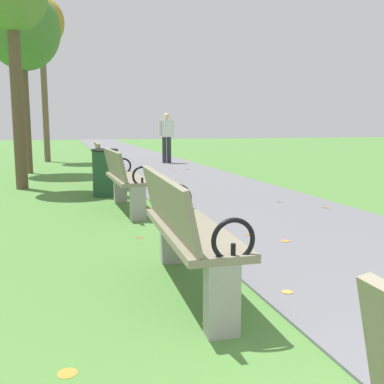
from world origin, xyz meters
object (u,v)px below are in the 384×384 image
object	(u,v)px
park_bench_3	(124,178)
pedestrian_walking	(167,135)
tree_2	(23,30)
park_bench_2	(185,229)
tree_3	(41,25)
trash_bin	(105,172)
park_bench_4	(106,162)

from	to	relation	value
park_bench_3	pedestrian_walking	bearing A→B (deg)	72.66
tree_2	pedestrian_walking	world-z (taller)	tree_2
park_bench_3	tree_2	distance (m)	6.81
park_bench_2	tree_3	distance (m)	13.67
tree_3	pedestrian_walking	world-z (taller)	tree_3
park_bench_3	trash_bin	xyz separation A→B (m)	(-0.15, 1.43, -0.06)
park_bench_2	park_bench_3	world-z (taller)	same
park_bench_2	trash_bin	size ratio (longest dim) A/B	1.92
park_bench_2	park_bench_4	bearing A→B (deg)	90.00
trash_bin	tree_2	bearing A→B (deg)	109.51
park_bench_2	trash_bin	xyz separation A→B (m)	(-0.15, 4.81, -0.06)
park_bench_3	pedestrian_walking	distance (m)	8.14
park_bench_3	tree_2	bearing A→B (deg)	106.31
park_bench_4	park_bench_3	bearing A→B (deg)	-90.00
park_bench_4	pedestrian_walking	bearing A→B (deg)	63.70
park_bench_2	park_bench_4	size ratio (longest dim) A/B	1.00
park_bench_3	pedestrian_walking	xyz separation A→B (m)	(2.42, 7.76, 0.44)
park_bench_3	park_bench_4	xyz separation A→B (m)	(-0.00, 2.86, 0.00)
tree_3	trash_bin	bearing A→B (deg)	-81.44
park_bench_4	tree_2	size ratio (longest dim) A/B	0.35
park_bench_2	tree_3	size ratio (longest dim) A/B	0.30
tree_3	pedestrian_walking	size ratio (longest dim) A/B	3.37
tree_2	trash_bin	world-z (taller)	tree_2
park_bench_2	park_bench_3	xyz separation A→B (m)	(0.00, 3.39, 0.00)
tree_2	park_bench_3	bearing A→B (deg)	-73.69
park_bench_2	tree_3	bearing A→B (deg)	96.06
pedestrian_walking	park_bench_4	bearing A→B (deg)	-116.30
park_bench_4	tree_3	xyz separation A→B (m)	(-1.38, 6.74, 4.04)
park_bench_3	tree_2	world-z (taller)	tree_2
park_bench_2	tree_2	xyz separation A→B (m)	(-1.70, 9.19, 3.13)
park_bench_4	tree_2	bearing A→B (deg)	119.95
park_bench_4	trash_bin	world-z (taller)	park_bench_4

